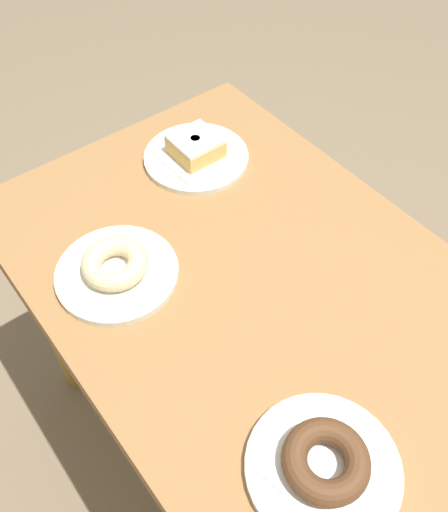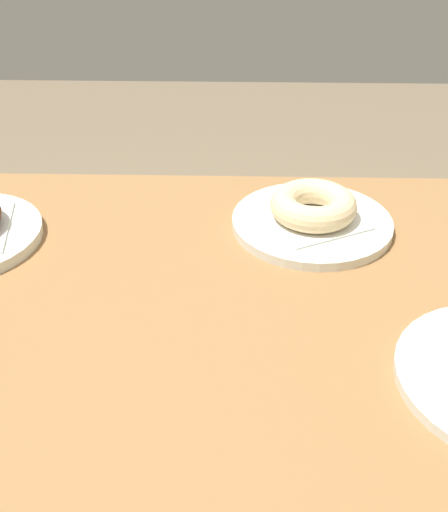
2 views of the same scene
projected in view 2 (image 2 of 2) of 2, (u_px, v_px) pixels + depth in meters
name	position (u px, v px, depth m)	size (l,w,h in m)	color
table	(121.00, 372.00, 0.74)	(1.14, 0.65, 0.72)	olive
plate_sugar_ring	(312.00, 223.00, 0.82)	(0.21, 0.21, 0.01)	silver
napkin_sugar_ring	(312.00, 218.00, 0.82)	(0.12, 0.12, 0.00)	white
donut_sugar_ring	(313.00, 205.00, 0.81)	(0.11, 0.11, 0.03)	beige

